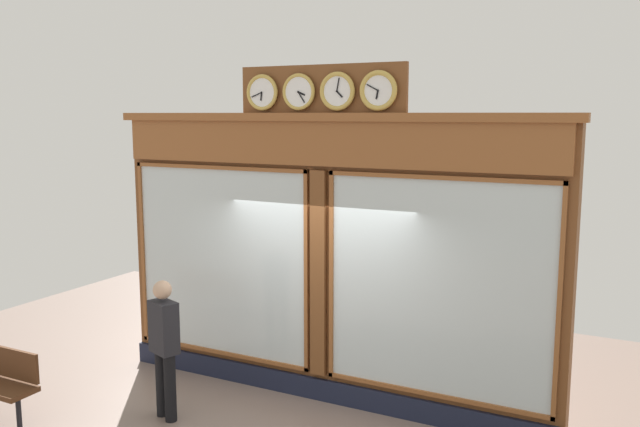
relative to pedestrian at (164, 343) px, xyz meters
name	(u,v)px	position (x,y,z in m)	size (l,w,h in m)	color
shop_facade	(325,256)	(-1.39, -1.44, 0.91)	(6.02, 0.42, 4.18)	brown
pedestrian	(164,343)	(0.00, 0.00, 0.00)	(0.41, 0.33, 1.69)	black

